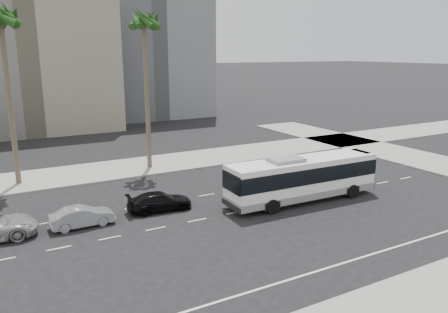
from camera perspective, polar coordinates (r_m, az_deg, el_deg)
ground at (r=33.20m, az=5.95°, el=-6.36°), size 700.00×700.00×0.00m
sidewalk_north at (r=46.15m, az=-5.14°, el=-0.53°), size 120.00×7.00×0.15m
midrise_beige_west at (r=70.75m, az=-24.62°, el=10.52°), size 24.00×18.00×18.00m
midrise_gray_center at (r=81.75m, az=-10.87°, el=14.54°), size 20.00×20.00×26.00m
highrise_right at (r=264.20m, az=-16.03°, el=18.22°), size 26.00×26.00×70.00m
highrise_far at (r=299.32m, az=-12.52°, el=16.85°), size 22.00×22.00×60.00m
city_bus at (r=34.12m, az=10.15°, el=-2.65°), size 12.45×3.10×3.56m
car_a at (r=32.23m, az=-8.34°, el=-5.78°), size 2.30×4.82×1.36m
car_b at (r=30.54m, az=-17.90°, el=-7.43°), size 1.47×4.10×1.35m
palm_near at (r=42.46m, az=-10.34°, el=16.50°), size 4.45×4.45×15.01m
palm_mid at (r=40.50m, az=-26.99°, el=15.30°), size 4.85×4.85×15.00m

